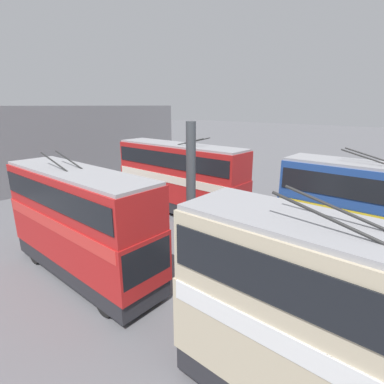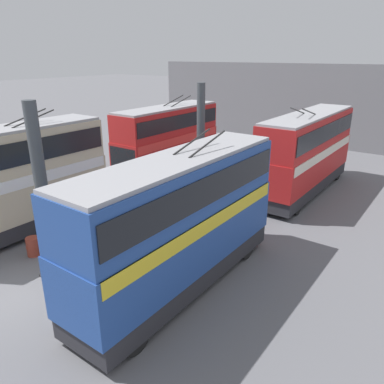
{
  "view_description": "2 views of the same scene",
  "coord_description": "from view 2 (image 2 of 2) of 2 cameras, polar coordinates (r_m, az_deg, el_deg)",
  "views": [
    {
      "loc": [
        2.9,
        11.19,
        7.94
      ],
      "look_at": [
        13.43,
        -1.15,
        3.22
      ],
      "focal_mm": 28.0,
      "sensor_mm": 36.0,
      "label": 1
    },
    {
      "loc": [
        -5.74,
        -12.64,
        8.73
      ],
      "look_at": [
        10.48,
        -0.84,
        1.3
      ],
      "focal_mm": 35.0,
      "sensor_mm": 36.0,
      "label": 2
    }
  ],
  "objects": [
    {
      "name": "bus_left_near",
      "position": [
        14.0,
        -1.87,
        -3.76
      ],
      "size": [
        10.12,
        2.54,
        5.92
      ],
      "color": "black",
      "rests_on": "ground_plane"
    },
    {
      "name": "bus_right_far",
      "position": [
        27.78,
        -3.7,
        8.27
      ],
      "size": [
        9.26,
        2.54,
        5.81
      ],
      "color": "black",
      "rests_on": "ground_plane"
    },
    {
      "name": "bus_right_mid",
      "position": [
        20.42,
        -25.25,
        2.34
      ],
      "size": [
        9.31,
        2.54,
        6.09
      ],
      "color": "black",
      "rests_on": "ground_plane"
    },
    {
      "name": "depot_back_wall",
      "position": [
        39.79,
        17.69,
        12.47
      ],
      "size": [
        0.5,
        36.0,
        7.88
      ],
      "color": "slate",
      "rests_on": "ground_plane"
    },
    {
      "name": "support_column_far",
      "position": [
        22.82,
        1.33,
        6.99
      ],
      "size": [
        0.88,
        0.88,
        7.2
      ],
      "color": "#42474C",
      "rests_on": "ground_plane"
    },
    {
      "name": "support_column_near",
      "position": [
        15.62,
        -21.75,
        -0.85
      ],
      "size": [
        0.88,
        0.88,
        7.2
      ],
      "color": "#42474C",
      "rests_on": "ground_plane"
    },
    {
      "name": "oil_drum",
      "position": [
        18.79,
        -23.04,
        -7.63
      ],
      "size": [
        0.64,
        0.64,
        0.88
      ],
      "color": "#933828",
      "rests_on": "ground_plane"
    },
    {
      "name": "person_by_right_row",
      "position": [
        20.63,
        -15.98,
        -3.03
      ],
      "size": [
        0.48,
        0.44,
        1.58
      ],
      "rotation": [
        0.0,
        0.0,
        4.08
      ],
      "color": "#473D33",
      "rests_on": "ground_plane"
    },
    {
      "name": "ground_plane",
      "position": [
        16.4,
        -25.49,
        -14.1
      ],
      "size": [
        240.0,
        240.0,
        0.0
      ],
      "primitive_type": "plane",
      "color": "slate"
    },
    {
      "name": "bus_left_far",
      "position": [
        25.44,
        17.13,
        6.34
      ],
      "size": [
        10.91,
        2.54,
        5.85
      ],
      "color": "black",
      "rests_on": "ground_plane"
    }
  ]
}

